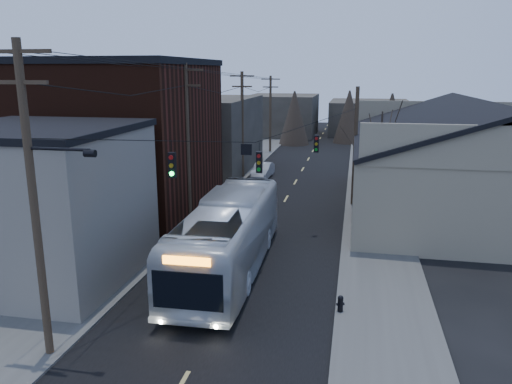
% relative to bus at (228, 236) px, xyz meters
% --- Properties ---
extents(road_surface, '(9.00, 110.00, 0.02)m').
position_rel_bus_xyz_m(road_surface, '(0.80, 18.58, -1.80)').
color(road_surface, black).
rests_on(road_surface, ground).
extents(sidewalk_left, '(4.00, 110.00, 0.12)m').
position_rel_bus_xyz_m(sidewalk_left, '(-5.70, 18.58, -1.75)').
color(sidewalk_left, '#474744').
rests_on(sidewalk_left, ground).
extents(sidewalk_right, '(4.00, 110.00, 0.12)m').
position_rel_bus_xyz_m(sidewalk_right, '(7.30, 18.58, -1.75)').
color(sidewalk_right, '#474744').
rests_on(sidewalk_right, ground).
extents(building_clapboard, '(8.00, 8.00, 7.00)m').
position_rel_bus_xyz_m(building_clapboard, '(-8.20, -2.42, 1.69)').
color(building_clapboard, slate).
rests_on(building_clapboard, ground).
extents(building_brick, '(10.00, 12.00, 10.00)m').
position_rel_bus_xyz_m(building_brick, '(-9.20, 8.58, 3.19)').
color(building_brick, black).
rests_on(building_brick, ground).
extents(building_left_far, '(9.00, 14.00, 7.00)m').
position_rel_bus_xyz_m(building_left_far, '(-8.70, 24.58, 1.69)').
color(building_left_far, '#34302A').
rests_on(building_left_far, ground).
extents(warehouse, '(16.16, 20.60, 7.73)m').
position_rel_bus_xyz_m(warehouse, '(13.80, 13.58, 0.89)').
color(warehouse, gray).
rests_on(warehouse, ground).
extents(building_far_left, '(10.00, 12.00, 6.00)m').
position_rel_bus_xyz_m(building_far_left, '(-5.20, 53.58, 1.19)').
color(building_far_left, '#34302A').
rests_on(building_far_left, ground).
extents(building_far_right, '(12.00, 14.00, 5.00)m').
position_rel_bus_xyz_m(building_far_right, '(7.80, 58.58, 0.69)').
color(building_far_right, '#34302A').
rests_on(building_far_right, ground).
extents(bare_tree, '(0.40, 0.40, 7.20)m').
position_rel_bus_xyz_m(bare_tree, '(7.30, 8.58, 1.79)').
color(bare_tree, black).
rests_on(bare_tree, ground).
extents(utility_lines, '(11.24, 45.28, 10.50)m').
position_rel_bus_xyz_m(utility_lines, '(-2.31, 12.73, 3.14)').
color(utility_lines, '#382B1E').
rests_on(utility_lines, ground).
extents(bus, '(3.32, 13.07, 3.62)m').
position_rel_bus_xyz_m(bus, '(0.00, 0.00, 0.00)').
color(bus, silver).
rests_on(bus, ground).
extents(parked_car, '(1.60, 4.21, 1.37)m').
position_rel_bus_xyz_m(parked_car, '(-2.37, 21.84, -1.13)').
color(parked_car, '#A4A6AC').
rests_on(parked_car, ground).
extents(fire_hydrant, '(0.33, 0.24, 0.69)m').
position_rel_bus_xyz_m(fire_hydrant, '(5.50, -3.43, -1.32)').
color(fire_hydrant, black).
rests_on(fire_hydrant, sidewalk_right).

